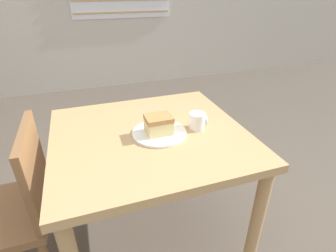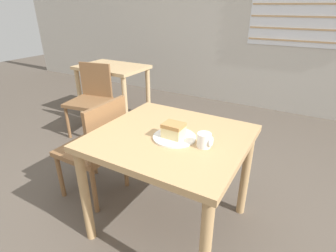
{
  "view_description": "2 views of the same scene",
  "coord_description": "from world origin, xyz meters",
  "views": [
    {
      "loc": [
        -0.3,
        -0.8,
        1.35
      ],
      "look_at": [
        0.05,
        0.22,
        0.76
      ],
      "focal_mm": 28.0,
      "sensor_mm": 36.0,
      "label": 1
    },
    {
      "loc": [
        0.67,
        -1.0,
        1.45
      ],
      "look_at": [
        -0.03,
        0.22,
        0.8
      ],
      "focal_mm": 28.0,
      "sensor_mm": 36.0,
      "label": 2
    }
  ],
  "objects": [
    {
      "name": "plate",
      "position": [
        0.01,
        0.23,
        0.73
      ],
      "size": [
        0.26,
        0.26,
        0.01
      ],
      "color": "white",
      "rests_on": "dining_table_near"
    },
    {
      "name": "dining_table_far",
      "position": [
        -1.7,
        1.63,
        0.58
      ],
      "size": [
        0.89,
        0.61,
        0.71
      ],
      "color": "tan",
      "rests_on": "ground_plane"
    },
    {
      "name": "coffee_mug",
      "position": [
        0.2,
        0.22,
        0.76
      ],
      "size": [
        0.09,
        0.08,
        0.08
      ],
      "color": "white",
      "rests_on": "dining_table_near"
    },
    {
      "name": "dining_table_near",
      "position": [
        -0.03,
        0.25,
        0.61
      ],
      "size": [
        0.91,
        0.85,
        0.72
      ],
      "color": "tan",
      "rests_on": "ground_plane"
    },
    {
      "name": "cake_slice",
      "position": [
        0.01,
        0.22,
        0.77
      ],
      "size": [
        0.12,
        0.1,
        0.09
      ],
      "color": "beige",
      "rests_on": "plate"
    },
    {
      "name": "ground_plane",
      "position": [
        0.0,
        0.0,
        0.0
      ],
      "size": [
        14.0,
        14.0,
        0.0
      ],
      "primitive_type": "plane",
      "color": "brown"
    },
    {
      "name": "chair_near_window",
      "position": [
        -0.69,
        0.26,
        0.45
      ],
      "size": [
        0.43,
        0.43,
        0.83
      ],
      "rotation": [
        0.0,
        0.0,
        -1.57
      ],
      "color": "brown",
      "rests_on": "ground_plane"
    },
    {
      "name": "wall_back",
      "position": [
        0.01,
        3.03,
        1.4
      ],
      "size": [
        10.0,
        0.1,
        2.8
      ],
      "color": "beige",
      "rests_on": "ground_plane"
    },
    {
      "name": "chair_far_corner",
      "position": [
        -1.6,
        1.12,
        0.45
      ],
      "size": [
        0.5,
        0.5,
        0.83
      ],
      "rotation": [
        0.0,
        0.0,
        0.18
      ],
      "color": "brown",
      "rests_on": "ground_plane"
    }
  ]
}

